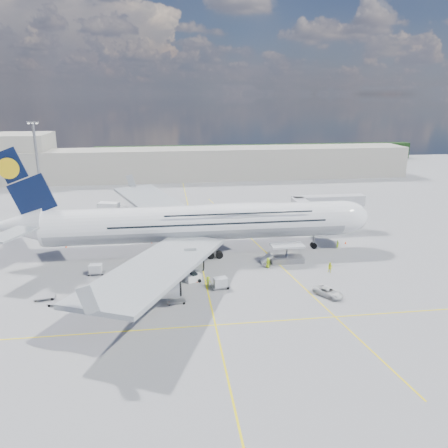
{
  "coord_description": "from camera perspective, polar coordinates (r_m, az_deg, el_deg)",
  "views": [
    {
      "loc": [
        -6.35,
        -76.31,
        32.25
      ],
      "look_at": [
        5.05,
        8.0,
        6.9
      ],
      "focal_mm": 35.0,
      "sensor_mm": 36.0,
      "label": 1
    }
  ],
  "objects": [
    {
      "name": "tree_line",
      "position": [
        223.02,
        4.42,
        9.27
      ],
      "size": [
        160.0,
        6.0,
        8.0
      ],
      "primitive_type": "cube",
      "color": "#193814",
      "rests_on": "ground"
    },
    {
      "name": "dolly_nose_near",
      "position": [
        83.53,
        -3.71,
        -5.36
      ],
      "size": [
        3.42,
        2.29,
        1.99
      ],
      "rotation": [
        0.0,
        0.0,
        0.21
      ],
      "color": "gray",
      "rests_on": "ground"
    },
    {
      "name": "ground",
      "position": [
        83.09,
        -2.73,
        -6.27
      ],
      "size": [
        300.0,
        300.0,
        0.0
      ],
      "primitive_type": "plane",
      "color": "gray",
      "rests_on": "ground"
    },
    {
      "name": "cone_wing_right_inner",
      "position": [
        78.78,
        -3.57,
        -7.39
      ],
      "size": [
        0.44,
        0.44,
        0.56
      ],
      "color": "#FF430D",
      "rests_on": "ground"
    },
    {
      "name": "crew_van",
      "position": [
        85.06,
        5.76,
        -5.05
      ],
      "size": [
        1.05,
        1.16,
        1.99
      ],
      "primitive_type": "imported",
      "rotation": [
        0.0,
        0.0,
        2.13
      ],
      "color": "#B9E418",
      "rests_on": "ground"
    },
    {
      "name": "dolly_nose_far",
      "position": [
        75.84,
        -0.49,
        -7.68
      ],
      "size": [
        3.39,
        2.22,
        1.99
      ],
      "rotation": [
        0.0,
        0.0,
        0.18
      ],
      "color": "gray",
      "rests_on": "ground"
    },
    {
      "name": "dolly_row_b",
      "position": [
        84.95,
        -16.41,
        -5.67
      ],
      "size": [
        3.13,
        1.75,
        1.95
      ],
      "rotation": [
        0.0,
        0.0,
        -0.04
      ],
      "color": "gray",
      "rests_on": "ground"
    },
    {
      "name": "catering_truck_outer",
      "position": [
        121.11,
        -14.43,
        1.63
      ],
      "size": [
        7.98,
        4.61,
        4.47
      ],
      "rotation": [
        0.0,
        0.0,
        -0.29
      ],
      "color": "gray",
      "rests_on": "ground"
    },
    {
      "name": "baggage_tug",
      "position": [
        78.82,
        -3.96,
        -7.0
      ],
      "size": [
        3.0,
        2.23,
        1.7
      ],
      "rotation": [
        0.0,
        0.0,
        0.4
      ],
      "color": "white",
      "rests_on": "ground"
    },
    {
      "name": "light_mast",
      "position": [
        127.32,
        -23.09,
        6.67
      ],
      "size": [
        3.0,
        0.7,
        25.5
      ],
      "color": "gray",
      "rests_on": "ground"
    },
    {
      "name": "catering_truck_inner",
      "position": [
        113.75,
        -8.75,
        0.79
      ],
      "size": [
        6.12,
        2.98,
        3.51
      ],
      "rotation": [
        0.0,
        0.0,
        0.16
      ],
      "color": "gray",
      "rests_on": "ground"
    },
    {
      "name": "dolly_row_c",
      "position": [
        71.56,
        -6.21,
        -10.01
      ],
      "size": [
        3.11,
        2.0,
        0.43
      ],
      "rotation": [
        0.0,
        0.0,
        0.16
      ],
      "color": "gray",
      "rests_on": "ground"
    },
    {
      "name": "cone_wing_left_outer",
      "position": [
        123.39,
        -13.97,
        1.08
      ],
      "size": [
        0.46,
        0.46,
        0.59
      ],
      "color": "#FF430D",
      "rests_on": "ground"
    },
    {
      "name": "crew_loader",
      "position": [
        84.69,
        13.68,
        -5.56
      ],
      "size": [
        1.22,
        1.23,
        2.0
      ],
      "primitive_type": "imported",
      "rotation": [
        0.0,
        0.0,
        -0.81
      ],
      "color": "yellow",
      "rests_on": "ground"
    },
    {
      "name": "jet_bridge",
      "position": [
        106.81,
        12.34,
        2.45
      ],
      "size": [
        18.8,
        12.1,
        8.5
      ],
      "color": "#B7B7BC",
      "rests_on": "ground"
    },
    {
      "name": "taxi_line_cross",
      "position": [
        65.2,
        -1.13,
        -13.05
      ],
      "size": [
        120.0,
        0.25,
        0.01
      ],
      "primitive_type": "cube",
      "color": "yellow",
      "rests_on": "ground"
    },
    {
      "name": "crew_wing",
      "position": [
        77.78,
        -12.84,
        -7.72
      ],
      "size": [
        0.4,
        0.92,
        1.56
      ],
      "primitive_type": "imported",
      "rotation": [
        0.0,
        0.0,
        1.55
      ],
      "color": "#CFF619",
      "rests_on": "ground"
    },
    {
      "name": "taxi_line_main",
      "position": [
        83.08,
        -2.73,
        -6.26
      ],
      "size": [
        0.25,
        220.0,
        0.01
      ],
      "primitive_type": "cube",
      "color": "yellow",
      "rests_on": "ground"
    },
    {
      "name": "cone_wing_right_outer",
      "position": [
        71.32,
        -7.2,
        -10.2
      ],
      "size": [
        0.43,
        0.43,
        0.55
      ],
      "color": "#FF430D",
      "rests_on": "ground"
    },
    {
      "name": "cone_tail",
      "position": [
        101.77,
        -19.93,
        -2.76
      ],
      "size": [
        0.44,
        0.44,
        0.56
      ],
      "color": "#FF430D",
      "rests_on": "ground"
    },
    {
      "name": "cone_nose",
      "position": [
        101.8,
        15.6,
        -2.34
      ],
      "size": [
        0.46,
        0.46,
        0.59
      ],
      "color": "#FF430D",
      "rests_on": "ground"
    },
    {
      "name": "service_van",
      "position": [
        75.35,
        13.46,
        -8.63
      ],
      "size": [
        4.85,
        5.63,
        1.44
      ],
      "primitive_type": "imported",
      "rotation": [
        0.0,
        0.0,
        0.59
      ],
      "color": "silver",
      "rests_on": "ground"
    },
    {
      "name": "dolly_row_a",
      "position": [
        75.51,
        -21.04,
        -9.64
      ],
      "size": [
        2.81,
        1.92,
        0.38
      ],
      "rotation": [
        0.0,
        0.0,
        -0.23
      ],
      "color": "gray",
      "rests_on": "ground"
    },
    {
      "name": "airliner",
      "position": [
        90.21,
        -3.19,
        0.22
      ],
      "size": [
        77.26,
        79.15,
        23.71
      ],
      "color": "white",
      "rests_on": "ground"
    },
    {
      "name": "terminal",
      "position": [
        173.43,
        -5.56,
        7.81
      ],
      "size": [
        180.0,
        16.0,
        12.0
      ],
      "primitive_type": "cube",
      "color": "#B2AD9E",
      "rests_on": "ground"
    },
    {
      "name": "taxi_line_diag",
      "position": [
        94.36,
        5.24,
        -3.46
      ],
      "size": [
        14.16,
        99.06,
        0.01
      ],
      "primitive_type": "cube",
      "rotation": [
        0.0,
        0.0,
        0.14
      ],
      "color": "yellow",
      "rests_on": "ground"
    },
    {
      "name": "cargo_loader",
      "position": [
        88.15,
        8.07,
        -4.17
      ],
      "size": [
        8.53,
        3.2,
        3.67
      ],
      "color": "silver",
      "rests_on": "ground"
    },
    {
      "name": "dolly_back",
      "position": [
        78.16,
        -22.36,
        -8.82
      ],
      "size": [
        3.41,
        2.08,
        0.47
      ],
      "rotation": [
        0.0,
        0.0,
        0.11
      ],
      "color": "gray",
      "rests_on": "ground"
    },
    {
      "name": "cone_wing_left_inner",
      "position": [
        99.81,
        -9.44,
        -2.34
      ],
      "size": [
        0.4,
        0.4,
        0.51
      ],
      "color": "#FF430D",
      "rests_on": "ground"
    },
    {
      "name": "crew_tug",
      "position": [
        76.43,
        -2.1,
        -7.56
      ],
      "size": [
        1.33,
        0.82,
        1.98
      ],
      "primitive_type": "imported",
      "rotation": [
        0.0,
        0.0,
        -0.07
      ],
      "color": "#C0E518",
      "rests_on": "ground"
    },
    {
      "name": "crew_nose",
      "position": [
        98.19,
        14.62,
        -2.58
      ],
      "size": [
        0.79,
        0.69,
        1.81
      ],
      "primitive_type": "imported",
      "rotation": [
        0.0,
        0.0,
        0.48
      ],
      "color": "#C3FF1A",
      "rests_on": "ground"
    }
  ]
}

